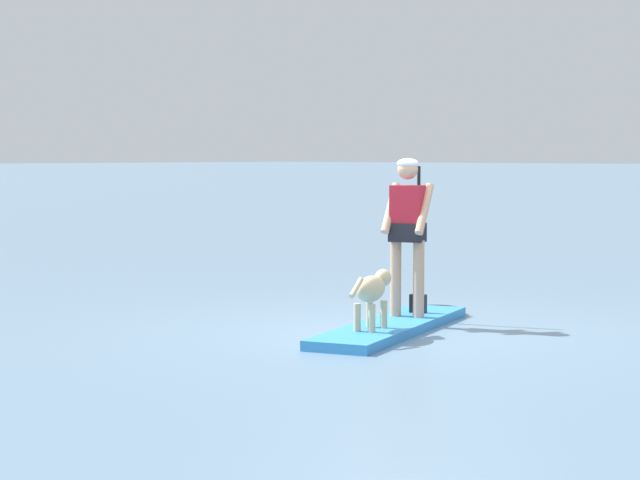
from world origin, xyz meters
The scene contains 4 objects.
ground_plane centered at (0.00, 0.00, 0.00)m, with size 400.00×400.00×0.00m, color slate.
paddleboard centered at (0.21, 0.07, 0.05)m, with size 3.28×1.64×0.10m.
person_paddler centered at (0.46, 0.15, 1.07)m, with size 0.67×0.58×1.68m.
dog centered at (-0.48, -0.16, 0.48)m, with size 0.96×0.40×0.57m.
Camera 1 is at (-9.31, -7.67, 1.82)m, focal length 66.27 mm.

